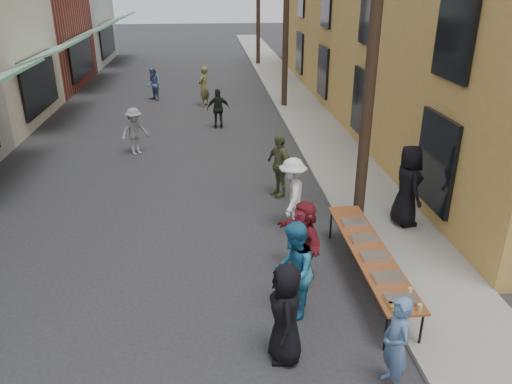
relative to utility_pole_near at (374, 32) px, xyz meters
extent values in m
plane|color=#28282B|center=(-4.30, -3.00, -4.50)|extent=(120.00, 120.00, 0.00)
cube|color=gray|center=(0.70, 12.00, -4.45)|extent=(2.20, 60.00, 0.10)
cylinder|color=#2D2116|center=(0.00, 0.00, 0.00)|extent=(0.26, 0.26, 9.00)
cylinder|color=#2D2116|center=(0.00, 12.00, 0.00)|extent=(0.26, 0.26, 9.00)
cube|color=brown|center=(-0.50, -2.42, -3.77)|extent=(0.70, 4.00, 0.04)
cylinder|color=black|center=(-0.79, -4.30, -4.14)|extent=(0.04, 0.04, 0.71)
cylinder|color=black|center=(-0.21, -4.30, -4.14)|extent=(0.04, 0.04, 0.71)
cylinder|color=black|center=(-0.79, -0.54, -4.14)|extent=(0.04, 0.04, 0.71)
cylinder|color=black|center=(-0.21, -0.54, -4.14)|extent=(0.04, 0.04, 0.71)
cube|color=maroon|center=(-0.50, -4.07, -3.71)|extent=(0.50, 0.33, 0.08)
cube|color=#B2B2B7|center=(-0.50, -3.42, -3.71)|extent=(0.50, 0.33, 0.08)
cube|color=tan|center=(-0.50, -2.72, -3.71)|extent=(0.50, 0.33, 0.08)
cube|color=#B2B2B7|center=(-0.50, -2.02, -3.71)|extent=(0.50, 0.33, 0.08)
cube|color=tan|center=(-0.50, -1.32, -3.71)|extent=(0.50, 0.33, 0.08)
cylinder|color=#A57F26|center=(-0.72, -4.37, -3.71)|extent=(0.07, 0.07, 0.08)
cylinder|color=#A57F26|center=(-0.72, -4.27, -3.71)|extent=(0.07, 0.07, 0.08)
cylinder|color=#A57F26|center=(-0.72, -4.17, -3.71)|extent=(0.07, 0.07, 0.08)
cylinder|color=tan|center=(-0.30, -4.32, -3.69)|extent=(0.08, 0.08, 0.12)
imported|color=black|center=(-2.42, -4.30, -3.66)|extent=(0.56, 0.84, 1.68)
imported|color=#5476A2|center=(-0.95, -5.04, -3.74)|extent=(0.41, 0.59, 1.53)
imported|color=teal|center=(-2.12, -3.24, -3.59)|extent=(0.90, 1.03, 1.82)
imported|color=white|center=(-1.59, 0.06, -3.62)|extent=(0.94, 1.28, 1.77)
imported|color=#5B643A|center=(-1.63, 2.06, -3.63)|extent=(0.85, 1.10, 1.73)
imported|color=maroon|center=(-1.70, -1.95, -3.69)|extent=(0.93, 1.57, 1.62)
imported|color=black|center=(1.09, -0.12, -3.42)|extent=(0.69, 1.00, 1.95)
imported|color=gray|center=(-5.96, 5.96, -3.71)|extent=(1.17, 1.08, 1.58)
imported|color=black|center=(-3.08, 8.86, -3.72)|extent=(0.92, 0.42, 1.55)
imported|color=olive|center=(-3.65, 12.62, -3.59)|extent=(0.70, 0.79, 1.81)
imported|color=#4E5E96|center=(-6.06, 13.99, -3.73)|extent=(0.92, 0.95, 1.54)
camera|label=1|loc=(-3.46, -10.45, 1.06)|focal=35.00mm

